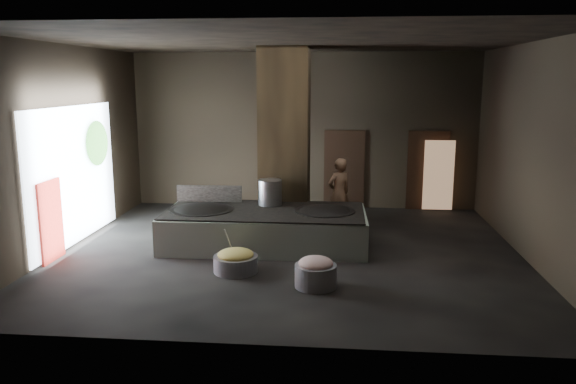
# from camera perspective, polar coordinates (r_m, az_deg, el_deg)

# --- Properties ---
(floor) EXTENTS (10.00, 9.00, 0.10)m
(floor) POSITION_cam_1_polar(r_m,az_deg,el_deg) (12.50, 0.20, -6.23)
(floor) COLOR black
(floor) RESTS_ON ground
(ceiling) EXTENTS (10.00, 9.00, 0.10)m
(ceiling) POSITION_cam_1_polar(r_m,az_deg,el_deg) (11.94, 0.21, 15.30)
(ceiling) COLOR black
(ceiling) RESTS_ON back_wall
(back_wall) EXTENTS (10.00, 0.10, 4.50)m
(back_wall) POSITION_cam_1_polar(r_m,az_deg,el_deg) (16.52, 1.61, 6.22)
(back_wall) COLOR black
(back_wall) RESTS_ON ground
(front_wall) EXTENTS (10.00, 0.10, 4.50)m
(front_wall) POSITION_cam_1_polar(r_m,az_deg,el_deg) (7.54, -2.87, 0.03)
(front_wall) COLOR black
(front_wall) RESTS_ON ground
(left_wall) EXTENTS (0.10, 9.00, 4.50)m
(left_wall) POSITION_cam_1_polar(r_m,az_deg,el_deg) (13.43, -21.85, 4.22)
(left_wall) COLOR black
(left_wall) RESTS_ON ground
(right_wall) EXTENTS (0.10, 9.00, 4.50)m
(right_wall) POSITION_cam_1_polar(r_m,az_deg,el_deg) (12.61, 23.76, 3.66)
(right_wall) COLOR black
(right_wall) RESTS_ON ground
(pillar) EXTENTS (1.20, 1.20, 4.50)m
(pillar) POSITION_cam_1_polar(r_m,az_deg,el_deg) (13.92, -0.33, 5.26)
(pillar) COLOR black
(pillar) RESTS_ON ground
(hearth_platform) EXTENTS (4.58, 2.25, 0.79)m
(hearth_platform) POSITION_cam_1_polar(r_m,az_deg,el_deg) (12.80, -2.34, -3.75)
(hearth_platform) COLOR silver
(hearth_platform) RESTS_ON ground
(platform_cap) EXTENTS (4.44, 2.13, 0.03)m
(platform_cap) POSITION_cam_1_polar(r_m,az_deg,el_deg) (12.70, -2.36, -1.92)
(platform_cap) COLOR black
(platform_cap) RESTS_ON hearth_platform
(wok_left) EXTENTS (1.43, 1.43, 0.39)m
(wok_left) POSITION_cam_1_polar(r_m,az_deg,el_deg) (12.94, -8.77, -2.09)
(wok_left) COLOR black
(wok_left) RESTS_ON hearth_platform
(wok_left_rim) EXTENTS (1.46, 1.46, 0.05)m
(wok_left_rim) POSITION_cam_1_polar(r_m,az_deg,el_deg) (12.92, -8.78, -1.79)
(wok_left_rim) COLOR black
(wok_left_rim) RESTS_ON hearth_platform
(wok_right) EXTENTS (1.33, 1.33, 0.37)m
(wok_right) POSITION_cam_1_polar(r_m,az_deg,el_deg) (12.66, 3.75, -2.28)
(wok_right) COLOR black
(wok_right) RESTS_ON hearth_platform
(wok_right_rim) EXTENTS (1.36, 1.36, 0.05)m
(wok_right_rim) POSITION_cam_1_polar(r_m,az_deg,el_deg) (12.64, 3.75, -1.97)
(wok_right_rim) COLOR black
(wok_right_rim) RESTS_ON hearth_platform
(stock_pot) EXTENTS (0.55, 0.55, 0.59)m
(stock_pot) POSITION_cam_1_polar(r_m,az_deg,el_deg) (13.16, -1.84, -0.04)
(stock_pot) COLOR #A3A6AA
(stock_pot) RESTS_ON hearth_platform
(splash_guard) EXTENTS (1.58, 0.09, 0.39)m
(splash_guard) POSITION_cam_1_polar(r_m,az_deg,el_deg) (13.63, -8.00, -0.17)
(splash_guard) COLOR black
(splash_guard) RESTS_ON hearth_platform
(cook) EXTENTS (0.77, 0.72, 1.79)m
(cook) POSITION_cam_1_polar(r_m,az_deg,el_deg) (14.33, 5.19, -0.10)
(cook) COLOR #9C6F4F
(cook) RESTS_ON ground
(veg_basin) EXTENTS (0.93, 0.93, 0.32)m
(veg_basin) POSITION_cam_1_polar(r_m,az_deg,el_deg) (11.20, -5.33, -7.27)
(veg_basin) COLOR gray
(veg_basin) RESTS_ON ground
(veg_fill) EXTENTS (0.72, 0.72, 0.22)m
(veg_fill) POSITION_cam_1_polar(r_m,az_deg,el_deg) (11.14, -5.34, -6.35)
(veg_fill) COLOR #97B457
(veg_fill) RESTS_ON veg_basin
(ladle) EXTENTS (0.15, 0.33, 0.62)m
(ladle) POSITION_cam_1_polar(r_m,az_deg,el_deg) (11.25, -5.98, -5.11)
(ladle) COLOR #A3A6AA
(ladle) RESTS_ON veg_basin
(meat_basin) EXTENTS (0.86, 0.86, 0.42)m
(meat_basin) POSITION_cam_1_polar(r_m,az_deg,el_deg) (10.37, 2.83, -8.50)
(meat_basin) COLOR gray
(meat_basin) RESTS_ON ground
(meat_fill) EXTENTS (0.64, 0.64, 0.24)m
(meat_fill) POSITION_cam_1_polar(r_m,az_deg,el_deg) (10.29, 2.84, -7.24)
(meat_fill) COLOR tan
(meat_fill) RESTS_ON meat_basin
(doorway_near) EXTENTS (1.18, 0.08, 2.38)m
(doorway_near) POSITION_cam_1_polar(r_m,az_deg,el_deg) (16.53, 5.73, 2.16)
(doorway_near) COLOR black
(doorway_near) RESTS_ON ground
(doorway_near_glow) EXTENTS (0.83, 0.04, 1.97)m
(doorway_near_glow) POSITION_cam_1_polar(r_m,az_deg,el_deg) (16.70, 6.14, 2.07)
(doorway_near_glow) COLOR #8C6647
(doorway_near_glow) RESTS_ON ground
(doorway_far) EXTENTS (1.18, 0.08, 2.38)m
(doorway_far) POSITION_cam_1_polar(r_m,az_deg,el_deg) (16.72, 13.98, 1.98)
(doorway_far) COLOR black
(doorway_far) RESTS_ON ground
(doorway_far_glow) EXTENTS (0.84, 0.04, 1.99)m
(doorway_far_glow) POSITION_cam_1_polar(r_m,az_deg,el_deg) (16.54, 15.05, 1.65)
(doorway_far_glow) COLOR #8C6647
(doorway_far_glow) RESTS_ON ground
(left_opening) EXTENTS (0.04, 4.20, 3.10)m
(left_opening) POSITION_cam_1_polar(r_m,az_deg,el_deg) (13.65, -20.90, 1.64)
(left_opening) COLOR white
(left_opening) RESTS_ON ground
(pavilion_sliver) EXTENTS (0.05, 0.90, 1.70)m
(pavilion_sliver) POSITION_cam_1_polar(r_m,az_deg,el_deg) (12.63, -22.94, -2.73)
(pavilion_sliver) COLOR maroon
(pavilion_sliver) RESTS_ON ground
(tree_silhouette) EXTENTS (0.28, 1.10, 1.10)m
(tree_silhouette) POSITION_cam_1_polar(r_m,az_deg,el_deg) (14.52, -18.82, 4.71)
(tree_silhouette) COLOR #194714
(tree_silhouette) RESTS_ON left_opening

